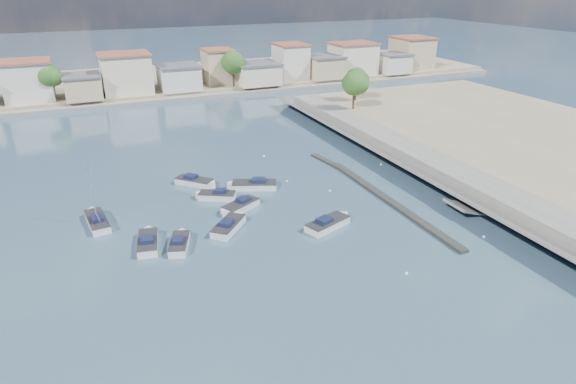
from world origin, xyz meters
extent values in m
plane|color=#283C50|center=(0.00, 40.00, 0.00)|extent=(400.00, 400.00, 0.00)
cube|color=slate|center=(18.50, 13.00, 0.90)|extent=(5.00, 90.00, 1.80)
cube|color=slate|center=(14.15, 13.00, 0.90)|extent=(4.17, 90.00, 2.86)
cube|color=gray|center=(41.00, 13.00, 0.85)|extent=(40.00, 90.00, 1.70)
cube|color=slate|center=(14.00, 4.00, 0.40)|extent=(5.31, 3.50, 1.94)
cube|color=black|center=(7.00, 10.00, 0.17)|extent=(1.00, 26.00, 0.35)
cube|color=black|center=(6.50, 24.00, 0.15)|extent=(2.00, 8.05, 0.30)
cube|color=gray|center=(0.00, 92.00, 0.70)|extent=(160.00, 40.00, 1.40)
cube|color=slate|center=(0.00, 71.00, 0.40)|extent=(160.00, 2.50, 0.80)
cube|color=silver|center=(-34.00, 78.00, 5.15)|extent=(9.00, 9.00, 7.50)
cube|color=#99513D|center=(-34.00, 78.00, 9.08)|extent=(9.54, 9.54, 0.35)
cube|color=tan|center=(-24.00, 75.00, 3.65)|extent=(7.00, 8.00, 4.50)
cube|color=#595960|center=(-24.00, 75.00, 6.08)|extent=(7.42, 8.48, 0.35)
cube|color=beige|center=(-15.00, 77.00, 5.40)|extent=(10.00, 9.00, 8.00)
cube|color=#99513D|center=(-15.00, 77.00, 9.58)|extent=(10.60, 9.54, 0.35)
cube|color=silver|center=(-4.00, 76.00, 3.90)|extent=(8.50, 8.50, 5.00)
cube|color=#595960|center=(-4.00, 76.00, 6.58)|extent=(9.01, 9.01, 0.35)
cube|color=tan|center=(6.00, 79.00, 5.15)|extent=(6.50, 7.50, 7.50)
cube|color=#99513D|center=(6.00, 79.00, 9.08)|extent=(6.89, 7.95, 0.35)
cube|color=beige|center=(14.00, 75.00, 3.65)|extent=(9.50, 9.00, 4.50)
cube|color=#595960|center=(14.00, 75.00, 6.08)|extent=(10.07, 9.54, 0.35)
cube|color=silver|center=(24.00, 78.00, 5.40)|extent=(7.00, 8.00, 8.00)
cube|color=#99513D|center=(24.00, 78.00, 9.58)|extent=(7.42, 8.48, 0.35)
cube|color=tan|center=(32.00, 76.00, 3.90)|extent=(8.00, 9.00, 5.00)
cube|color=#595960|center=(32.00, 76.00, 6.58)|extent=(8.48, 9.54, 0.35)
cube|color=beige|center=(41.00, 77.00, 5.15)|extent=(10.50, 8.50, 7.50)
cube|color=#99513D|center=(41.00, 77.00, 9.08)|extent=(11.13, 9.01, 0.35)
cube|color=silver|center=(52.00, 75.00, 3.65)|extent=(7.50, 7.50, 4.50)
cube|color=#595960|center=(52.00, 75.00, 6.08)|extent=(7.95, 7.95, 0.35)
cube|color=tan|center=(60.00, 78.00, 5.40)|extent=(9.00, 9.50, 8.00)
cube|color=#99513D|center=(60.00, 78.00, 9.58)|extent=(9.54, 10.07, 0.35)
cylinder|color=#38281E|center=(-30.00, 75.00, 3.09)|extent=(0.44, 0.44, 3.38)
sphere|color=#28551C|center=(-30.00, 75.00, 6.43)|extent=(4.80, 4.80, 4.80)
sphere|color=#28551C|center=(-29.10, 74.40, 6.20)|extent=(3.60, 3.60, 3.60)
sphere|color=#28551C|center=(-30.75, 75.45, 6.58)|extent=(3.30, 3.30, 3.30)
cylinder|color=#38281E|center=(-12.00, 78.00, 2.86)|extent=(0.44, 0.44, 2.93)
sphere|color=#28551C|center=(-12.00, 78.00, 5.75)|extent=(4.16, 4.16, 4.16)
sphere|color=#28551C|center=(-11.22, 77.48, 5.56)|extent=(3.12, 3.12, 3.12)
sphere|color=#28551C|center=(-12.65, 78.39, 5.88)|extent=(2.86, 2.86, 2.86)
cylinder|color=#38281E|center=(8.00, 74.00, 3.20)|extent=(0.44, 0.44, 3.60)
sphere|color=#28551C|center=(8.00, 74.00, 6.76)|extent=(5.12, 5.12, 5.12)
sphere|color=#28551C|center=(8.96, 73.36, 6.52)|extent=(3.84, 3.84, 3.84)
sphere|color=#28551C|center=(7.20, 74.48, 6.92)|extent=(3.52, 3.52, 3.52)
cylinder|color=#38281E|center=(24.00, 77.00, 2.97)|extent=(0.44, 0.44, 3.15)
sphere|color=#28551C|center=(24.00, 77.00, 6.09)|extent=(4.48, 4.48, 4.48)
sphere|color=#28551C|center=(24.84, 76.44, 5.88)|extent=(3.36, 3.36, 3.36)
sphere|color=#28551C|center=(23.30, 77.42, 6.23)|extent=(3.08, 3.08, 3.08)
cylinder|color=#38281E|center=(40.00, 76.00, 2.75)|extent=(0.44, 0.44, 2.70)
sphere|color=#28551C|center=(40.00, 76.00, 5.42)|extent=(3.84, 3.84, 3.84)
sphere|color=#28551C|center=(40.72, 75.52, 5.24)|extent=(2.88, 2.88, 2.88)
sphere|color=#28551C|center=(39.40, 76.36, 5.54)|extent=(2.64, 2.64, 2.64)
cylinder|color=#38281E|center=(22.00, 44.00, 3.38)|extent=(0.44, 0.44, 3.15)
sphere|color=#28551C|center=(22.00, 44.00, 6.49)|extent=(4.48, 4.48, 4.48)
sphere|color=#28551C|center=(22.84, 43.44, 6.28)|extent=(3.36, 3.36, 3.36)
sphere|color=#28551C|center=(21.30, 44.42, 6.63)|extent=(3.08, 3.08, 3.08)
cylinder|color=#38281E|center=(26.00, 50.00, 3.26)|extent=(0.44, 0.44, 2.93)
sphere|color=#28551C|center=(26.00, 50.00, 6.15)|extent=(4.16, 4.16, 4.16)
sphere|color=#28551C|center=(26.78, 49.48, 5.96)|extent=(3.12, 3.12, 3.12)
sphere|color=#28551C|center=(25.35, 50.39, 6.29)|extent=(2.86, 2.86, 2.86)
cube|color=silver|center=(-20.77, 10.48, 0.30)|extent=(2.63, 4.97, 1.00)
cube|color=silver|center=(-20.42, 12.48, 0.30)|extent=(1.82, 1.82, 1.00)
cube|color=#262628|center=(-20.77, 10.48, 0.80)|extent=(2.66, 4.97, 0.08)
cube|color=#181D3D|center=(-20.85, 10.02, 1.04)|extent=(1.37, 1.59, 0.48)
cube|color=silver|center=(-12.47, 10.65, 0.30)|extent=(4.63, 4.85, 1.00)
cube|color=silver|center=(-11.11, 12.17, 0.30)|extent=(1.44, 1.44, 1.00)
cube|color=#262628|center=(-12.47, 10.65, 0.80)|extent=(4.65, 4.87, 0.08)
cube|color=#181D3D|center=(-12.79, 10.29, 1.04)|extent=(1.85, 1.87, 0.48)
cube|color=silver|center=(-6.28, 19.95, 0.30)|extent=(5.93, 4.02, 1.00)
cube|color=silver|center=(-8.50, 20.85, 0.30)|extent=(1.95, 1.95, 1.00)
cube|color=#262628|center=(-6.28, 19.95, 0.80)|extent=(5.94, 4.06, 0.08)
cube|color=#181D3D|center=(-5.77, 19.75, 1.04)|extent=(2.03, 1.83, 0.48)
cube|color=silver|center=(-9.76, 14.85, 0.30)|extent=(4.93, 3.81, 1.00)
cube|color=silver|center=(-11.48, 13.93, 0.30)|extent=(1.65, 1.65, 1.00)
cube|color=#262628|center=(-9.76, 14.85, 0.80)|extent=(4.95, 3.84, 0.08)
cube|color=#181D3D|center=(-9.35, 15.06, 1.04)|extent=(1.76, 1.67, 0.48)
cube|color=silver|center=(-17.96, 9.01, 0.30)|extent=(2.89, 4.44, 1.00)
cube|color=silver|center=(-17.39, 10.68, 0.30)|extent=(1.55, 1.55, 1.00)
cube|color=#262628|center=(-17.96, 9.01, 0.80)|extent=(2.92, 4.45, 0.08)
cube|color=#181D3D|center=(-18.10, 8.62, 1.04)|extent=(1.36, 1.50, 0.48)
cube|color=silver|center=(-11.47, 18.65, 0.30)|extent=(4.58, 3.55, 1.00)
cube|color=silver|center=(-13.08, 19.52, 0.30)|extent=(1.50, 1.50, 1.00)
cube|color=#262628|center=(-11.47, 18.65, 0.80)|extent=(4.59, 3.58, 0.08)
cube|color=#181D3D|center=(-11.09, 18.44, 1.04)|extent=(1.63, 1.55, 0.48)
cube|color=silver|center=(-12.94, 24.01, 0.30)|extent=(4.77, 4.79, 1.00)
cube|color=silver|center=(-11.45, 22.51, 0.30)|extent=(1.32, 1.32, 1.00)
cube|color=#262628|center=(-12.94, 24.01, 0.80)|extent=(4.80, 4.82, 0.08)
cube|color=#181D3D|center=(-13.28, 24.36, 1.04)|extent=(1.85, 1.85, 0.48)
cube|color=silver|center=(-2.67, 6.99, 0.30)|extent=(5.48, 3.63, 1.00)
cube|color=silver|center=(-0.61, 7.75, 0.30)|extent=(1.88, 1.88, 1.00)
cube|color=#262628|center=(-2.67, 6.99, 0.80)|extent=(5.49, 3.67, 0.08)
cube|color=#181D3D|center=(-3.15, 6.82, 1.04)|extent=(1.86, 1.69, 0.48)
cube|color=silver|center=(-25.08, 17.27, 0.30)|extent=(2.45, 5.61, 1.00)
cube|color=silver|center=(-25.37, 19.64, 0.30)|extent=(1.80, 1.80, 1.00)
cube|color=#262628|center=(-25.08, 17.27, 0.80)|extent=(2.49, 5.61, 0.08)
cube|color=#181D3D|center=(-25.02, 16.73, 1.04)|extent=(1.31, 1.75, 0.48)
cylinder|color=silver|center=(-25.08, 17.27, 4.80)|extent=(0.12, 0.12, 8.00)
cylinder|color=silver|center=(-24.94, 16.07, 1.50)|extent=(0.37, 2.39, 0.08)
sphere|color=white|center=(11.06, -1.25, 0.05)|extent=(0.31, 0.31, 0.31)
sphere|color=white|center=(2.02, 15.30, 0.05)|extent=(0.31, 0.31, 0.31)
sphere|color=white|center=(-0.23, -3.64, 0.05)|extent=(0.31, 0.31, 0.31)
sphere|color=white|center=(13.00, 20.61, 0.05)|extent=(0.31, 0.31, 0.31)
sphere|color=white|center=(-1.67, 20.29, 0.05)|extent=(0.31, 0.31, 0.31)
sphere|color=white|center=(-1.04, 30.48, 0.05)|extent=(0.31, 0.31, 0.31)
camera|label=1|loc=(-24.35, -32.82, 24.29)|focal=30.00mm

